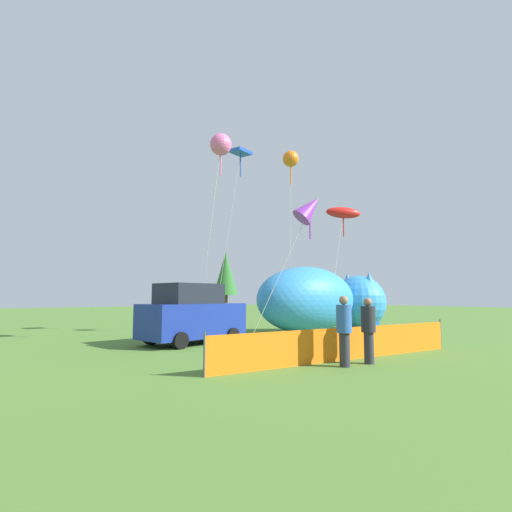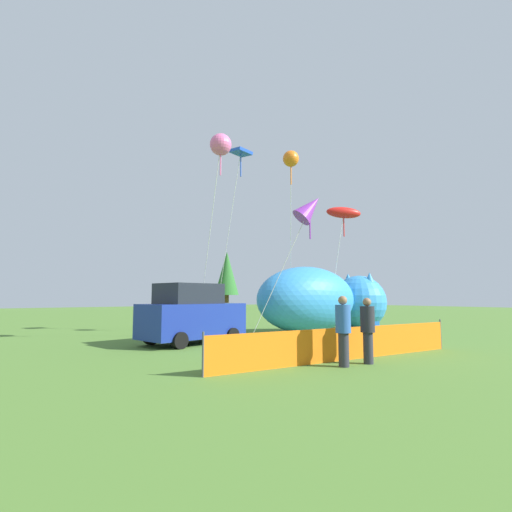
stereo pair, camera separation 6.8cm
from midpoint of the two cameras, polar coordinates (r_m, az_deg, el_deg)
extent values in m
plane|color=#4C752D|center=(15.11, 10.39, -12.55)|extent=(120.00, 120.00, 0.00)
cube|color=navy|center=(15.68, -8.94, -9.07)|extent=(4.24, 2.47, 1.28)
cube|color=#1E232D|center=(15.53, -9.46, -5.32)|extent=(2.44, 2.03, 0.77)
cylinder|color=black|center=(17.19, -7.53, -10.77)|extent=(0.62, 0.35, 0.59)
cylinder|color=black|center=(15.85, -3.34, -11.24)|extent=(0.62, 0.35, 0.59)
cylinder|color=black|center=(15.74, -14.65, -11.11)|extent=(0.62, 0.35, 0.59)
cylinder|color=black|center=(14.27, -10.73, -11.76)|extent=(0.62, 0.35, 0.59)
cube|color=#1959A5|center=(15.71, 17.58, -10.56)|extent=(0.51, 0.51, 0.03)
cube|color=#1959A5|center=(15.82, 16.85, -9.75)|extent=(0.47, 0.05, 0.44)
cylinder|color=#A5A5AD|center=(15.79, 18.67, -11.27)|extent=(0.02, 0.02, 0.42)
cylinder|color=#A5A5AD|center=(15.44, 17.83, -11.43)|extent=(0.02, 0.02, 0.42)
cylinder|color=#A5A5AD|center=(16.02, 17.39, -11.23)|extent=(0.02, 0.02, 0.42)
cylinder|color=#A5A5AD|center=(15.67, 16.54, -11.38)|extent=(0.02, 0.02, 0.42)
ellipsoid|color=#338CD8|center=(20.03, 7.42, -6.21)|extent=(5.82, 3.49, 3.27)
ellipsoid|color=white|center=(20.05, 7.44, -8.32)|extent=(3.74, 2.59, 1.47)
sphere|color=#338CD8|center=(22.79, 14.61, -6.43)|extent=(2.94, 2.94, 2.94)
cone|color=#338CD8|center=(23.26, 13.11, -3.55)|extent=(0.82, 0.82, 0.88)
cone|color=#338CD8|center=(22.35, 16.01, -3.39)|extent=(0.82, 0.82, 0.88)
cube|color=orange|center=(11.96, 13.05, -12.10)|extent=(9.00, 0.75, 0.92)
cylinder|color=#4C4C51|center=(9.32, -7.36, -13.77)|extent=(0.05, 0.05, 1.01)
cylinder|color=#4C4C51|center=(15.48, 24.98, -10.07)|extent=(0.05, 0.05, 1.01)
cylinder|color=#2D2D38|center=(11.45, 15.90, -12.52)|extent=(0.26, 0.26, 0.84)
cylinder|color=#26262D|center=(11.38, 15.80, -8.68)|extent=(0.38, 0.38, 0.70)
sphere|color=#8C6647|center=(11.36, 15.73, -6.35)|extent=(0.23, 0.23, 0.23)
cylinder|color=#2D2D38|center=(10.81, 12.60, -12.94)|extent=(0.27, 0.27, 0.86)
cylinder|color=#2D59A5|center=(10.74, 12.51, -8.75)|extent=(0.40, 0.40, 0.72)
sphere|color=#8C6647|center=(10.73, 12.45, -6.20)|extent=(0.23, 0.23, 0.23)
cylinder|color=silver|center=(17.46, -6.70, 1.56)|extent=(0.60, 2.80, 8.05)
sphere|color=pink|center=(17.16, -4.95, 15.58)|extent=(0.90, 0.90, 0.90)
cylinder|color=pink|center=(16.92, -4.97, 13.37)|extent=(0.06, 0.06, 1.20)
cylinder|color=silver|center=(21.42, 11.41, -2.08)|extent=(1.06, 0.39, 6.29)
ellipsoid|color=red|center=(22.10, 12.49, 6.07)|extent=(1.93, 1.56, 0.76)
cylinder|color=red|center=(21.97, 12.53, 4.28)|extent=(0.06, 0.06, 1.20)
cylinder|color=silver|center=(20.56, 5.07, 1.11)|extent=(1.80, 2.12, 8.53)
sphere|color=orange|center=(20.19, 5.10, 13.68)|extent=(0.79, 0.79, 0.79)
cylinder|color=orange|center=(19.97, 5.12, 11.78)|extent=(0.06, 0.06, 1.20)
cylinder|color=silver|center=(21.14, -4.06, 1.89)|extent=(0.13, 2.35, 9.25)
cube|color=blue|center=(21.35, -2.09, 14.61)|extent=(1.00, 1.00, 0.32)
cylinder|color=blue|center=(21.11, -2.10, 12.83)|extent=(0.06, 0.06, 1.20)
cylinder|color=silver|center=(16.30, 3.60, -2.53)|extent=(2.00, 1.55, 5.46)
cone|color=purple|center=(16.78, 7.81, 6.82)|extent=(1.67, 1.40, 1.46)
cylinder|color=purple|center=(16.65, 7.84, 4.47)|extent=(0.06, 0.06, 1.20)
cylinder|color=brown|center=(58.51, -4.18, -6.54)|extent=(0.64, 0.64, 1.99)
cone|color=#2D6B2D|center=(58.60, -4.15, -2.46)|extent=(3.50, 3.50, 6.36)
camera|label=1|loc=(0.03, -89.88, -0.01)|focal=28.00mm
camera|label=2|loc=(0.03, 90.12, 0.01)|focal=28.00mm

